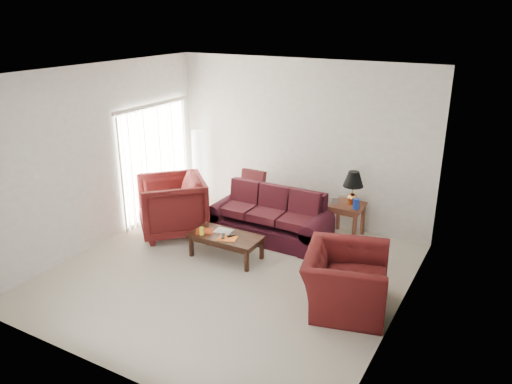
{
  "coord_description": "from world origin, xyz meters",
  "views": [
    {
      "loc": [
        3.65,
        -5.66,
        3.77
      ],
      "look_at": [
        0.0,
        0.85,
        1.05
      ],
      "focal_mm": 35.0,
      "sensor_mm": 36.0,
      "label": 1
    }
  ],
  "objects_px": {
    "floor_lamp": "(198,167)",
    "armchair_left": "(172,206)",
    "sofa": "(269,216)",
    "armchair_right": "(346,280)",
    "coffee_table": "(226,246)",
    "end_table": "(346,220)"
  },
  "relations": [
    {
      "from": "floor_lamp",
      "to": "armchair_left",
      "type": "height_order",
      "value": "floor_lamp"
    },
    {
      "from": "sofa",
      "to": "armchair_right",
      "type": "height_order",
      "value": "sofa"
    },
    {
      "from": "floor_lamp",
      "to": "coffee_table",
      "type": "height_order",
      "value": "floor_lamp"
    },
    {
      "from": "armchair_left",
      "to": "armchair_right",
      "type": "height_order",
      "value": "armchair_left"
    },
    {
      "from": "end_table",
      "to": "floor_lamp",
      "type": "xyz_separation_m",
      "value": [
        -3.2,
        0.06,
        0.47
      ]
    },
    {
      "from": "floor_lamp",
      "to": "armchair_right",
      "type": "distance_m",
      "value": 4.52
    },
    {
      "from": "armchair_left",
      "to": "coffee_table",
      "type": "bearing_deg",
      "value": 30.56
    },
    {
      "from": "armchair_left",
      "to": "armchair_right",
      "type": "distance_m",
      "value": 3.58
    },
    {
      "from": "sofa",
      "to": "end_table",
      "type": "xyz_separation_m",
      "value": [
        1.14,
        0.75,
        -0.13
      ]
    },
    {
      "from": "sofa",
      "to": "armchair_right",
      "type": "relative_size",
      "value": 1.73
    },
    {
      "from": "sofa",
      "to": "armchair_right",
      "type": "distance_m",
      "value": 2.34
    },
    {
      "from": "sofa",
      "to": "coffee_table",
      "type": "xyz_separation_m",
      "value": [
        -0.26,
        -0.97,
        -0.23
      ]
    },
    {
      "from": "end_table",
      "to": "floor_lamp",
      "type": "distance_m",
      "value": 3.23
    },
    {
      "from": "coffee_table",
      "to": "floor_lamp",
      "type": "bearing_deg",
      "value": 150.72
    },
    {
      "from": "sofa",
      "to": "coffee_table",
      "type": "distance_m",
      "value": 1.03
    },
    {
      "from": "floor_lamp",
      "to": "armchair_left",
      "type": "distance_m",
      "value": 1.53
    },
    {
      "from": "floor_lamp",
      "to": "end_table",
      "type": "bearing_deg",
      "value": -1.06
    },
    {
      "from": "sofa",
      "to": "armchair_left",
      "type": "distance_m",
      "value": 1.73
    },
    {
      "from": "armchair_left",
      "to": "end_table",
      "type": "bearing_deg",
      "value": 71.22
    },
    {
      "from": "end_table",
      "to": "coffee_table",
      "type": "xyz_separation_m",
      "value": [
        -1.41,
        -1.72,
        -0.11
      ]
    },
    {
      "from": "sofa",
      "to": "armchair_left",
      "type": "xyz_separation_m",
      "value": [
        -1.61,
        -0.63,
        0.09
      ]
    },
    {
      "from": "sofa",
      "to": "coffee_table",
      "type": "bearing_deg",
      "value": -104.66
    }
  ]
}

